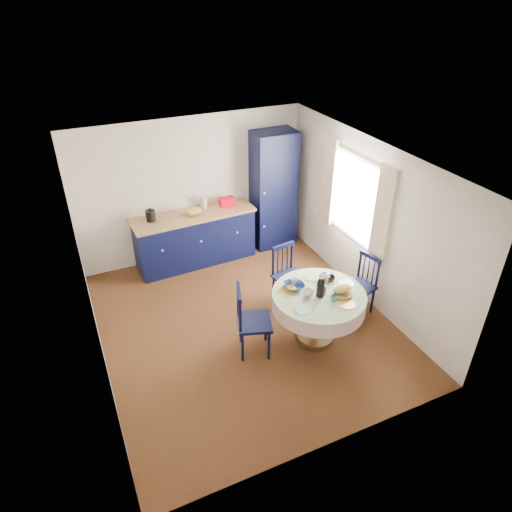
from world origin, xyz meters
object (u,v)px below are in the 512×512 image
at_px(kitchen_counter, 195,237).
at_px(mug_a, 308,293).
at_px(pantry_cabinet, 273,190).
at_px(dining_table, 319,301).
at_px(chair_right, 360,284).
at_px(mug_c, 331,279).
at_px(chair_left, 251,321).
at_px(chair_far, 287,275).
at_px(mug_b, 335,298).
at_px(mug_d, 294,281).
at_px(cobalt_bowl, 294,286).

bearing_deg(kitchen_counter, mug_a, -76.87).
distance_m(pantry_cabinet, dining_table, 2.79).
relative_size(chair_right, mug_c, 8.55).
distance_m(pantry_cabinet, chair_left, 3.05).
bearing_deg(chair_far, mug_a, -109.18).
xyz_separation_m(chair_right, mug_b, (-0.80, -0.48, 0.33)).
distance_m(mug_a, mug_c, 0.49).
bearing_deg(chair_right, chair_far, -140.81).
bearing_deg(chair_right, mug_c, -95.25).
relative_size(chair_far, mug_a, 7.33).
bearing_deg(kitchen_counter, mug_d, -75.86).
bearing_deg(pantry_cabinet, chair_right, -82.77).
bearing_deg(dining_table, chair_right, 17.09).
xyz_separation_m(chair_left, cobalt_bowl, (0.69, 0.12, 0.28)).
xyz_separation_m(chair_left, mug_b, (1.04, -0.34, 0.29)).
bearing_deg(chair_left, mug_b, -89.80).
bearing_deg(chair_far, pantry_cabinet, 63.06).
bearing_deg(mug_b, cobalt_bowl, 126.42).
height_order(kitchen_counter, chair_left, kitchen_counter).
relative_size(dining_table, chair_right, 1.34).
relative_size(dining_table, chair_far, 1.33).
relative_size(pantry_cabinet, dining_table, 1.70).
height_order(chair_left, chair_far, chair_left).
height_order(kitchen_counter, cobalt_bowl, kitchen_counter).
height_order(chair_right, mug_d, chair_right).
distance_m(chair_left, chair_right, 1.85).
xyz_separation_m(kitchen_counter, mug_b, (1.00, -2.86, 0.33)).
distance_m(pantry_cabinet, mug_b, 2.96).
relative_size(dining_table, mug_b, 13.14).
height_order(pantry_cabinet, mug_c, pantry_cabinet).
bearing_deg(chair_left, pantry_cabinet, -13.02).
bearing_deg(pantry_cabinet, chair_left, -120.78).
relative_size(chair_right, mug_a, 7.26).
height_order(kitchen_counter, mug_c, kitchen_counter).
height_order(chair_far, mug_a, chair_far).
xyz_separation_m(pantry_cabinet, mug_d, (-0.83, -2.35, -0.26)).
height_order(chair_far, chair_right, chair_far).
bearing_deg(kitchen_counter, mug_b, -73.34).
bearing_deg(mug_c, pantry_cabinet, 82.53).
height_order(mug_a, mug_d, mug_a).
xyz_separation_m(kitchen_counter, chair_right, (1.80, -2.37, -0.01)).
bearing_deg(dining_table, cobalt_bowl, 133.99).
bearing_deg(kitchen_counter, pantry_cabinet, -1.20).
relative_size(chair_left, chair_right, 1.09).
relative_size(kitchen_counter, chair_right, 2.26).
xyz_separation_m(chair_right, mug_a, (-1.06, -0.25, 0.34)).
distance_m(mug_c, cobalt_bowl, 0.55).
relative_size(pantry_cabinet, mug_c, 19.56).
height_order(pantry_cabinet, chair_right, pantry_cabinet).
bearing_deg(chair_left, kitchen_counter, 17.67).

